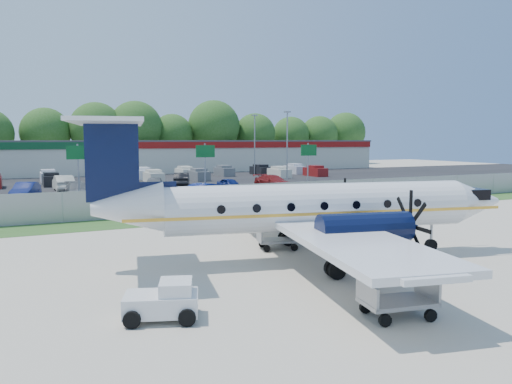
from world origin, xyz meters
name	(u,v)px	position (x,y,z in m)	size (l,w,h in m)	color
ground	(310,251)	(0.00, 0.00, 0.00)	(170.00, 170.00, 0.00)	beige
grass_verge	(219,217)	(0.00, 12.00, 0.01)	(170.00, 4.00, 0.02)	#2D561E
access_road	(188,205)	(0.00, 19.00, 0.01)	(170.00, 8.00, 0.02)	black
parking_lot	(133,184)	(0.00, 40.00, 0.01)	(170.00, 32.00, 0.02)	black
perimeter_fence	(209,199)	(0.00, 14.00, 1.00)	(120.00, 0.06, 1.99)	gray
building_east	(251,155)	(26.00, 61.98, 2.63)	(44.40, 12.40, 5.24)	beige
sign_left	(78,161)	(-8.00, 22.91, 3.61)	(1.80, 0.26, 5.00)	gray
sign_mid	(205,159)	(3.00, 22.91, 3.61)	(1.80, 0.26, 5.00)	gray
sign_right	(308,157)	(14.00, 22.91, 3.61)	(1.80, 0.26, 5.00)	gray
light_pole_ne	(287,141)	(20.00, 38.00, 5.23)	(0.90, 0.35, 9.09)	gray
light_pole_se	(255,140)	(20.00, 48.00, 5.23)	(0.90, 0.35, 9.09)	gray
tree_line	(93,169)	(0.00, 74.00, 0.00)	(112.00, 6.00, 14.00)	#255017
aircraft	(310,207)	(-0.86, -1.33, 2.37)	(20.08, 19.67, 6.13)	silver
pushback_tug	(165,301)	(-8.76, -5.90, 0.56)	(2.47, 2.14, 1.17)	silver
baggage_cart_near	(278,240)	(-1.18, 1.06, 0.47)	(2.17, 1.60, 1.02)	gray
baggage_cart_far	(397,301)	(-2.40, -8.82, 0.52)	(2.34, 1.65, 1.12)	gray
cone_nose	(360,232)	(4.38, 1.87, 0.28)	(0.41, 0.41, 0.59)	red
cone_port_wing	(447,273)	(2.12, -6.45, 0.27)	(0.40, 0.40, 0.57)	red
cone_starboard_wing	(249,221)	(0.52, 8.16, 0.24)	(0.36, 0.36, 0.51)	red
road_car_mid	(199,203)	(1.37, 20.00, 0.00)	(1.72, 4.93, 1.62)	navy
road_car_east	(424,192)	(25.06, 18.31, 0.00)	(2.16, 4.69, 1.30)	#595B5E
parked_car_a	(26,199)	(-11.92, 29.01, 0.00)	(1.63, 4.67, 1.54)	navy
parked_car_b	(78,197)	(-7.54, 28.65, 0.00)	(1.97, 4.85, 1.41)	#595B5E
parked_car_c	(154,193)	(-0.14, 29.32, 0.00)	(1.91, 4.75, 1.62)	#595B5E
parked_car_d	(230,190)	(7.69, 28.33, 0.00)	(1.52, 3.77, 1.28)	navy
parked_car_e	(273,189)	(12.72, 28.15, 0.00)	(2.10, 5.16, 1.50)	maroon
parked_car_f	(64,191)	(-8.21, 35.43, 0.00)	(1.75, 5.02, 1.65)	beige
parked_car_g	(182,186)	(4.68, 35.62, 0.00)	(1.65, 4.74, 1.56)	black
far_parking_rows	(125,181)	(0.00, 45.00, 0.00)	(56.00, 10.00, 1.60)	gray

